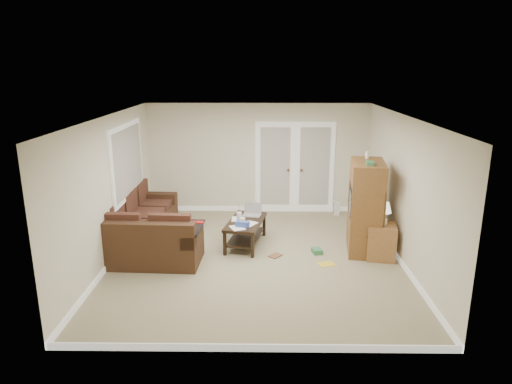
{
  "coord_description": "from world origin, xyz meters",
  "views": [
    {
      "loc": [
        0.09,
        -7.48,
        3.3
      ],
      "look_at": [
        -0.01,
        0.43,
        1.1
      ],
      "focal_mm": 32.0,
      "sensor_mm": 36.0,
      "label": 1
    }
  ],
  "objects_px": {
    "tv_armoire": "(365,206)",
    "side_cabinet": "(381,238)",
    "coffee_table": "(246,231)",
    "sectional_sofa": "(144,231)"
  },
  "relations": [
    {
      "from": "coffee_table",
      "to": "tv_armoire",
      "type": "xyz_separation_m",
      "value": [
        2.18,
        -0.22,
        0.57
      ]
    },
    {
      "from": "sectional_sofa",
      "to": "side_cabinet",
      "type": "xyz_separation_m",
      "value": [
        4.29,
        -0.42,
        0.04
      ]
    },
    {
      "from": "sectional_sofa",
      "to": "coffee_table",
      "type": "height_order",
      "value": "sectional_sofa"
    },
    {
      "from": "sectional_sofa",
      "to": "side_cabinet",
      "type": "distance_m",
      "value": 4.31
    },
    {
      "from": "side_cabinet",
      "to": "tv_armoire",
      "type": "bearing_deg",
      "value": 130.58
    },
    {
      "from": "sectional_sofa",
      "to": "coffee_table",
      "type": "distance_m",
      "value": 1.89
    },
    {
      "from": "tv_armoire",
      "to": "side_cabinet",
      "type": "height_order",
      "value": "tv_armoire"
    },
    {
      "from": "sectional_sofa",
      "to": "coffee_table",
      "type": "xyz_separation_m",
      "value": [
        1.88,
        0.18,
        -0.06
      ]
    },
    {
      "from": "sectional_sofa",
      "to": "side_cabinet",
      "type": "bearing_deg",
      "value": -2.94
    },
    {
      "from": "coffee_table",
      "to": "tv_armoire",
      "type": "bearing_deg",
      "value": 5.25
    }
  ]
}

